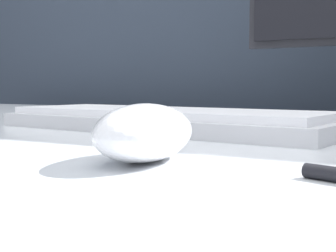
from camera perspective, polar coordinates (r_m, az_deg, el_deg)
name	(u,v)px	position (r m, az deg, el deg)	size (l,w,h in m)	color
partition_panel	(317,95)	(1.13, 17.70, 3.65)	(5.00, 0.03, 1.48)	#333D4C
computer_mouse_near	(145,132)	(0.31, -2.87, -0.76)	(0.08, 0.11, 0.04)	white
keyboard	(164,120)	(0.54, -0.46, 0.77)	(0.41, 0.18, 0.02)	silver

